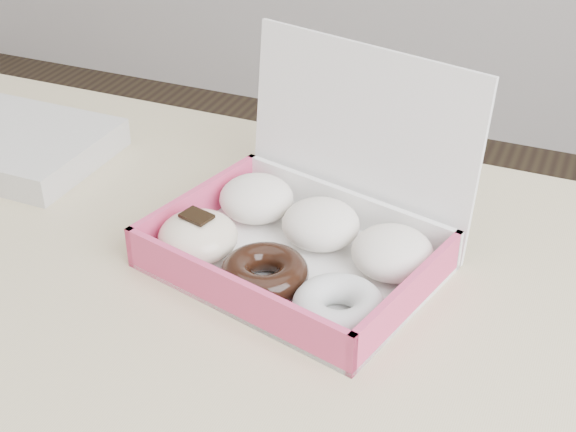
% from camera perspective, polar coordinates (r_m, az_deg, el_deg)
% --- Properties ---
extents(table, '(1.20, 0.80, 0.75)m').
position_cam_1_polar(table, '(0.87, -14.02, -8.59)').
color(table, '#C9B584').
rests_on(table, ground).
extents(donut_box, '(0.32, 0.29, 0.20)m').
position_cam_1_polar(donut_box, '(0.81, 0.94, -1.26)').
color(donut_box, white).
rests_on(donut_box, table).
extents(newspapers, '(0.22, 0.18, 0.04)m').
position_cam_1_polar(newspapers, '(1.07, -18.79, 4.84)').
color(newspapers, silver).
rests_on(newspapers, table).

